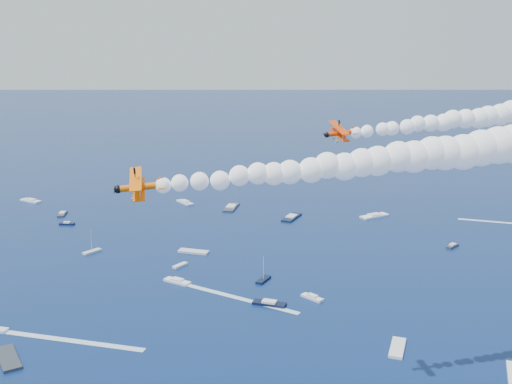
{
  "coord_description": "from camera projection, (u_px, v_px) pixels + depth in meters",
  "views": [
    {
      "loc": [
        -1.76,
        -78.43,
        70.81
      ],
      "look_at": [
        -3.2,
        17.52,
        47.49
      ],
      "focal_mm": 42.25,
      "sensor_mm": 36.0,
      "label": 1
    }
  ],
  "objects": [
    {
      "name": "smoke_trail_trail",
      "position": [
        354.0,
        164.0,
        86.62
      ],
      "size": [
        61.58,
        25.99,
        10.63
      ],
      "primitive_type": null,
      "rotation": [
        0.0,
        0.0,
        3.32
      ],
      "color": "white"
    },
    {
      "name": "biplane_trail",
      "position": [
        141.0,
        187.0,
        82.39
      ],
      "size": [
        8.4,
        9.74,
        6.74
      ],
      "primitive_type": null,
      "rotation": [
        -0.22,
        0.07,
        3.32
      ],
      "color": "#FF6605"
    },
    {
      "name": "spectator_boats",
      "position": [
        256.0,
        254.0,
        209.48
      ],
      "size": [
        244.45,
        169.0,
        0.7
      ],
      "color": "silver",
      "rests_on": "ground"
    },
    {
      "name": "biplane_lead",
      "position": [
        341.0,
        133.0,
        112.29
      ],
      "size": [
        8.05,
        9.37,
        6.28
      ],
      "primitive_type": null,
      "rotation": [
        -0.24,
        0.07,
        3.42
      ],
      "color": "#E93C04"
    },
    {
      "name": "boat_wakes",
      "position": [
        313.0,
        277.0,
        189.71
      ],
      "size": [
        183.92,
        116.15,
        0.04
      ],
      "color": "white",
      "rests_on": "ground"
    },
    {
      "name": "smoke_trail_lead",
      "position": [
        483.0,
        116.0,
        119.28
      ],
      "size": [
        62.01,
        35.85,
        10.63
      ],
      "primitive_type": null,
      "rotation": [
        0.0,
        0.0,
        3.42
      ],
      "color": "white"
    }
  ]
}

